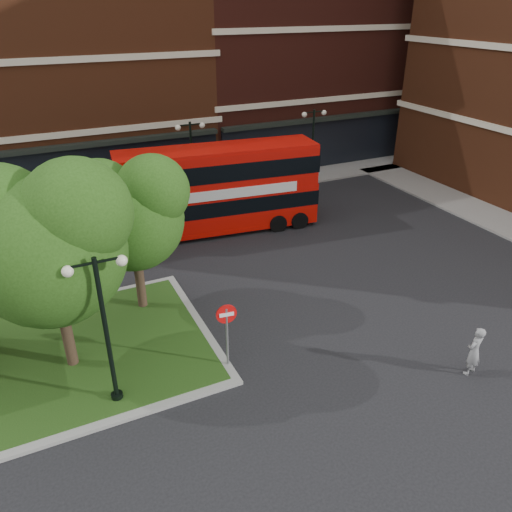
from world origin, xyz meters
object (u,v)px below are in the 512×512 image
bus (218,184)px  woman (474,351)px  car_silver (99,200)px  car_white (244,188)px

bus → woman: 14.70m
woman → car_silver: (-8.53, 19.50, -0.16)m
woman → car_silver: size_ratio=0.41×
car_white → woman: bearing=173.9°
car_white → car_silver: bearing=73.4°
bus → car_silver: bearing=142.1°
car_white → bus: bearing=134.2°
car_silver → car_white: car_silver is taller
bus → woman: size_ratio=5.88×
bus → woman: bearing=-70.8°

